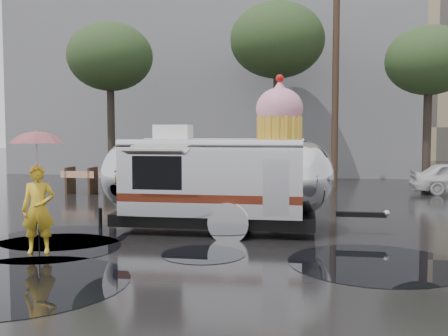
# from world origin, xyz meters

# --- Properties ---
(ground) EXTENTS (120.00, 120.00, 0.00)m
(ground) POSITION_xyz_m (0.00, 0.00, 0.00)
(ground) COLOR black
(ground) RESTS_ON ground
(puddles) EXTENTS (9.43, 6.52, 0.01)m
(puddles) POSITION_xyz_m (-1.91, 0.55, 0.01)
(puddles) COLOR black
(puddles) RESTS_ON ground
(grey_building) EXTENTS (22.00, 12.00, 13.00)m
(grey_building) POSITION_xyz_m (-4.00, 24.00, 6.50)
(grey_building) COLOR slate
(grey_building) RESTS_ON ground
(utility_pole) EXTENTS (1.60, 0.28, 9.00)m
(utility_pole) POSITION_xyz_m (2.50, 14.00, 4.62)
(utility_pole) COLOR #473323
(utility_pole) RESTS_ON ground
(tree_left) EXTENTS (3.64, 3.64, 6.95)m
(tree_left) POSITION_xyz_m (-7.00, 13.00, 5.48)
(tree_left) COLOR #382D26
(tree_left) RESTS_ON ground
(tree_mid) EXTENTS (4.20, 4.20, 8.03)m
(tree_mid) POSITION_xyz_m (0.00, 15.00, 6.34)
(tree_mid) COLOR #382D26
(tree_mid) RESTS_ON ground
(tree_right) EXTENTS (3.36, 3.36, 6.42)m
(tree_right) POSITION_xyz_m (6.00, 13.00, 5.06)
(tree_right) COLOR #382D26
(tree_right) RESTS_ON ground
(barricade_row) EXTENTS (4.30, 0.80, 1.00)m
(barricade_row) POSITION_xyz_m (-5.55, 9.96, 0.52)
(barricade_row) COLOR #473323
(barricade_row) RESTS_ON ground
(airstream_trailer) EXTENTS (6.89, 2.61, 3.71)m
(airstream_trailer) POSITION_xyz_m (-0.72, 3.48, 1.30)
(airstream_trailer) COLOR silver
(airstream_trailer) RESTS_ON ground
(person_left) EXTENTS (0.70, 0.57, 1.70)m
(person_left) POSITION_xyz_m (-3.78, 0.71, 0.85)
(person_left) COLOR yellow
(person_left) RESTS_ON ground
(umbrella_pink) EXTENTS (1.22, 1.22, 2.38)m
(umbrella_pink) POSITION_xyz_m (-3.78, 0.71, 1.97)
(umbrella_pink) COLOR pink
(umbrella_pink) RESTS_ON ground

